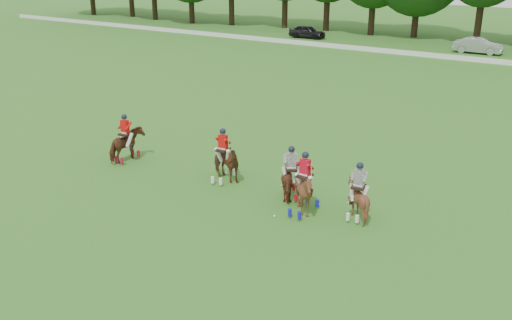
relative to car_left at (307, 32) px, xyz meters
The scene contains 10 objects.
ground 45.62m from the car_left, 68.70° to the right, with size 180.00×180.00×0.00m, color #2B671D.
boundary_rail 17.17m from the car_left, 15.20° to the right, with size 120.00×0.10×0.44m, color white.
car_left is the anchor object (origin of this frame).
car_mid 17.90m from the car_left, ahead, with size 1.52×4.36×1.44m, color #ADADB2.
polo_red_a 39.95m from the car_left, 74.22° to the right, with size 1.12×1.82×2.24m.
polo_red_b 41.23m from the car_left, 67.14° to the right, with size 1.73×1.52×2.32m.
polo_red_c 43.96m from the car_left, 62.40° to the right, with size 1.49×1.65×2.42m.
polo_stripe_a 42.56m from the car_left, 63.11° to the right, with size 1.55×1.81×2.14m.
polo_stripe_b 44.21m from the car_left, 59.88° to the right, with size 1.28×1.40×2.16m.
polo_ball 44.42m from the car_left, 63.77° to the right, with size 0.09×0.09×0.09m, color white.
Camera 1 is at (12.64, -13.58, 9.28)m, focal length 40.00 mm.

